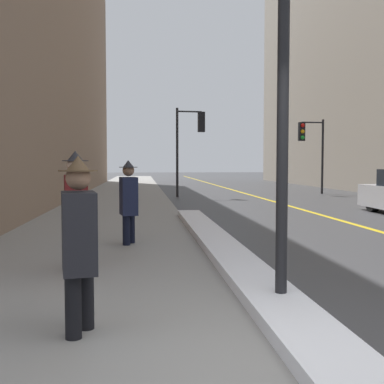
% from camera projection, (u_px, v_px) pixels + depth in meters
% --- Properties ---
extents(ground_plane, '(160.00, 160.00, 0.00)m').
position_uv_depth(ground_plane, '(311.00, 377.00, 3.32)').
color(ground_plane, '#38383A').
extents(sidewalk_slab, '(4.00, 80.00, 0.01)m').
position_uv_depth(sidewalk_slab, '(119.00, 203.00, 18.00)').
color(sidewalk_slab, gray).
rests_on(sidewalk_slab, ground).
extents(road_centre_stripe, '(0.16, 80.00, 0.00)m').
position_uv_depth(road_centre_stripe, '(275.00, 202.00, 18.63)').
color(road_centre_stripe, gold).
rests_on(road_centre_stripe, ground).
extents(snow_bank_curb, '(0.61, 11.18, 0.15)m').
position_uv_depth(snow_bank_curb, '(220.00, 246.00, 8.21)').
color(snow_bank_curb, white).
rests_on(snow_bank_curb, ground).
extents(building_facade_left, '(6.00, 36.00, 14.91)m').
position_uv_depth(building_facade_left, '(12.00, 33.00, 22.00)').
color(building_facade_left, '#846B56').
rests_on(building_facade_left, ground).
extents(traffic_light_near, '(1.31, 0.38, 3.95)m').
position_uv_depth(traffic_light_near, '(192.00, 133.00, 21.48)').
color(traffic_light_near, black).
rests_on(traffic_light_near, ground).
extents(traffic_light_far, '(1.31, 0.34, 3.64)m').
position_uv_depth(traffic_light_far, '(310.00, 140.00, 23.40)').
color(traffic_light_far, black).
rests_on(traffic_light_far, ground).
extents(pedestrian_trailing, '(0.36, 0.51, 1.54)m').
position_uv_depth(pedestrian_trailing, '(79.00, 238.00, 4.09)').
color(pedestrian_trailing, black).
rests_on(pedestrian_trailing, ground).
extents(pedestrian_in_glasses, '(0.38, 0.55, 1.65)m').
position_uv_depth(pedestrian_in_glasses, '(76.00, 206.00, 6.54)').
color(pedestrian_in_glasses, '#340C0C').
rests_on(pedestrian_in_glasses, ground).
extents(pedestrian_in_fedora, '(0.36, 0.51, 1.54)m').
position_uv_depth(pedestrian_in_fedora, '(129.00, 199.00, 8.71)').
color(pedestrian_in_fedora, black).
rests_on(pedestrian_in_fedora, ground).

